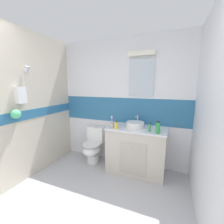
{
  "coord_description": "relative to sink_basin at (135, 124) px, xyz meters",
  "views": [
    {
      "loc": [
        0.93,
        -0.4,
        1.6
      ],
      "look_at": [
        -0.02,
        1.93,
        1.14
      ],
      "focal_mm": 23.7,
      "sensor_mm": 36.0,
      "label": 1
    }
  ],
  "objects": [
    {
      "name": "toilet",
      "position": [
        -0.88,
        0.0,
        -0.56
      ],
      "size": [
        0.37,
        0.5,
        0.74
      ],
      "color": "white",
      "rests_on": "ground_plane"
    },
    {
      "name": "wall_right_plain",
      "position": [
        1.0,
        -0.95,
        0.35
      ],
      "size": [
        0.1,
        3.48,
        2.5
      ],
      "primitive_type": "cube",
      "color": "white",
      "rests_on": "ground_plane"
    },
    {
      "name": "sink_basin",
      "position": [
        0.0,
        0.0,
        0.0
      ],
      "size": [
        0.32,
        0.37,
        0.19
      ],
      "color": "white",
      "rests_on": "vanity_cabinet"
    },
    {
      "name": "vanity_cabinet",
      "position": [
        0.04,
        -0.02,
        -0.48
      ],
      "size": [
        1.04,
        0.56,
        0.85
      ],
      "color": "beige",
      "rests_on": "ground_plane"
    },
    {
      "name": "toothpaste_tube_upright",
      "position": [
        0.28,
        -0.18,
        0.02
      ],
      "size": [
        0.03,
        0.03,
        0.15
      ],
      "color": "green",
      "rests_on": "vanity_cabinet"
    },
    {
      "name": "soap_dispenser",
      "position": [
        -0.29,
        -0.21,
        0.0
      ],
      "size": [
        0.06,
        0.06,
        0.15
      ],
      "color": "yellow",
      "rests_on": "vanity_cabinet"
    },
    {
      "name": "toothbrush_cup",
      "position": [
        -0.38,
        -0.19,
        0.0
      ],
      "size": [
        0.07,
        0.07,
        0.22
      ],
      "color": "#B2ADA3",
      "rests_on": "vanity_cabinet"
    },
    {
      "name": "mouthwash_bottle",
      "position": [
        0.41,
        -0.21,
        0.04
      ],
      "size": [
        0.07,
        0.07,
        0.2
      ],
      "color": "green",
      "rests_on": "vanity_cabinet"
    },
    {
      "name": "ground_plane",
      "position": [
        -0.35,
        -0.95,
        -0.92
      ],
      "size": [
        3.2,
        3.48,
        0.04
      ],
      "primitive_type": "cube",
      "color": "#B2B2B7"
    },
    {
      "name": "wall_left_shower_alcove",
      "position": [
        -1.7,
        -0.95,
        0.35
      ],
      "size": [
        0.26,
        3.48,
        2.5
      ],
      "color": "beige",
      "rests_on": "ground_plane"
    },
    {
      "name": "wall_back_tiled",
      "position": [
        -0.34,
        0.3,
        0.36
      ],
      "size": [
        3.2,
        0.2,
        2.5
      ],
      "color": "white",
      "rests_on": "ground_plane"
    }
  ]
}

